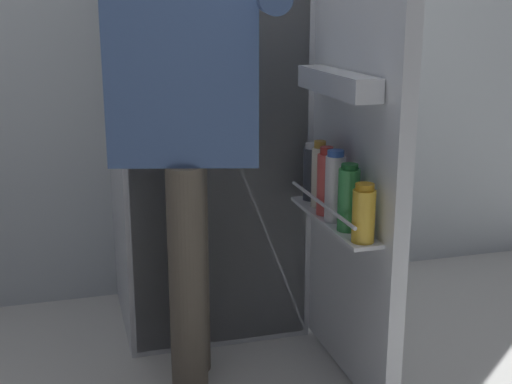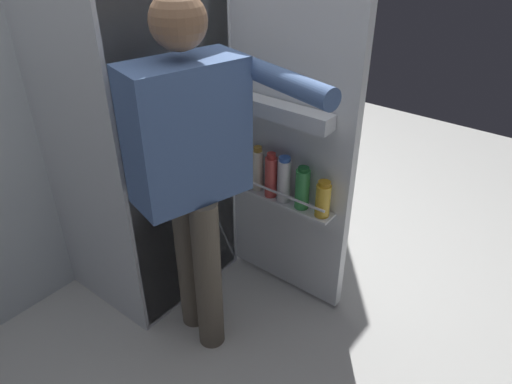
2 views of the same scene
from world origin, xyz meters
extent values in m
plane|color=silver|center=(0.00, 0.00, 0.00)|extent=(6.31, 6.31, 0.00)
cube|color=silver|center=(0.00, 0.90, 1.22)|extent=(4.40, 0.10, 2.43)
cube|color=silver|center=(0.00, 0.55, 0.88)|extent=(0.69, 0.60, 1.76)
cube|color=white|center=(0.00, 0.25, 0.88)|extent=(0.65, 0.01, 1.72)
cube|color=white|center=(0.00, 0.30, 0.83)|extent=(0.61, 0.09, 0.01)
cube|color=silver|center=(0.37, -0.08, 0.89)|extent=(0.05, 0.66, 1.73)
cube|color=white|center=(0.30, -0.08, 0.58)|extent=(0.10, 0.56, 0.01)
cylinder|color=silver|center=(0.25, -0.08, 0.64)|extent=(0.01, 0.54, 0.01)
cube|color=white|center=(0.30, -0.08, 1.02)|extent=(0.09, 0.48, 0.07)
cylinder|color=#DB4C47|center=(0.29, -0.03, 0.68)|extent=(0.06, 0.06, 0.20)
cylinder|color=#B22D28|center=(0.29, -0.03, 0.80)|extent=(0.04, 0.04, 0.03)
cylinder|color=green|center=(0.29, -0.20, 0.68)|extent=(0.07, 0.07, 0.19)
cylinder|color=#195B28|center=(0.29, -0.20, 0.78)|extent=(0.05, 0.05, 0.02)
cylinder|color=#EDE5CC|center=(0.30, 0.06, 0.69)|extent=(0.05, 0.05, 0.21)
cylinder|color=#B78933|center=(0.30, 0.06, 0.80)|extent=(0.04, 0.04, 0.02)
cylinder|color=white|center=(0.29, -0.10, 0.69)|extent=(0.06, 0.06, 0.21)
cylinder|color=#335BB2|center=(0.29, -0.10, 0.80)|extent=(0.05, 0.05, 0.02)
cylinder|color=#333842|center=(0.30, 0.15, 0.68)|extent=(0.06, 0.06, 0.19)
cylinder|color=silver|center=(0.30, 0.15, 0.78)|extent=(0.05, 0.05, 0.02)
cylinder|color=gold|center=(0.29, -0.31, 0.66)|extent=(0.07, 0.07, 0.16)
cylinder|color=#BC8419|center=(0.29, -0.31, 0.75)|extent=(0.06, 0.06, 0.02)
cylinder|color=red|center=(-0.08, 0.30, 0.87)|extent=(0.07, 0.07, 0.08)
cylinder|color=#665B4C|center=(-0.14, 0.12, 0.39)|extent=(0.12, 0.12, 0.78)
cylinder|color=#665B4C|center=(-0.18, -0.04, 0.39)|extent=(0.12, 0.12, 0.78)
cube|color=#4C6BA3|center=(-0.16, 0.04, 1.05)|extent=(0.50, 0.33, 0.55)
sphere|color=#936B4C|center=(-0.16, 0.04, 1.46)|extent=(0.20, 0.20, 0.20)
cylinder|color=#4C6BA3|center=(-0.10, 0.26, 1.03)|extent=(0.08, 0.08, 0.52)
cylinder|color=#4C6BA3|center=(0.03, -0.24, 1.27)|extent=(0.21, 0.52, 0.08)
camera|label=1|loc=(-0.53, -2.06, 1.26)|focal=48.47mm
camera|label=2|loc=(-1.29, -1.18, 1.79)|focal=33.24mm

